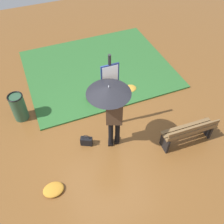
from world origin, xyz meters
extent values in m
plane|color=brown|center=(0.00, 0.00, 0.00)|extent=(18.00, 18.00, 0.00)
cube|color=#2D662D|center=(-0.92, -3.10, 0.03)|extent=(4.80, 4.00, 0.05)
cylinder|color=black|center=(-0.32, 0.03, 0.43)|extent=(0.12, 0.12, 0.86)
cylinder|color=black|center=(-0.14, 0.03, 0.43)|extent=(0.12, 0.12, 0.86)
cube|color=black|center=(-0.32, -0.01, 0.04)|extent=(0.19, 0.25, 0.08)
cube|color=black|center=(-0.14, -0.01, 0.04)|extent=(0.19, 0.25, 0.08)
cube|color=#473323|center=(-0.23, 0.03, 1.18)|extent=(0.44, 0.37, 0.64)
sphere|color=beige|center=(-0.23, 0.03, 1.64)|extent=(0.20, 0.20, 0.20)
ellipsoid|color=black|center=(-0.23, 0.03, 1.67)|extent=(0.20, 0.20, 0.15)
cylinder|color=#473323|center=(-0.45, 0.00, 1.39)|extent=(0.18, 0.13, 0.18)
cylinder|color=#473323|center=(-0.41, -0.01, 1.48)|extent=(0.24, 0.11, 0.33)
cube|color=black|center=(-0.32, 0.01, 1.62)|extent=(0.07, 0.04, 0.14)
cylinder|color=#473323|center=(-0.07, 0.03, 1.42)|extent=(0.11, 0.10, 0.09)
cylinder|color=#473323|center=(-0.08, 0.04, 1.51)|extent=(0.10, 0.09, 0.23)
cylinder|color=#A5A5AD|center=(-0.09, 0.05, 1.83)|extent=(0.02, 0.02, 0.41)
cone|color=black|center=(-0.09, 0.05, 1.92)|extent=(0.96, 0.96, 0.16)
sphere|color=#A5A5AD|center=(-0.09, 0.05, 2.03)|extent=(0.02, 0.02, 0.02)
cylinder|color=black|center=(-0.37, -0.61, 1.15)|extent=(0.07, 0.07, 2.30)
cube|color=navy|center=(-0.37, -0.59, 1.70)|extent=(0.44, 0.04, 0.70)
cube|color=silver|center=(-0.37, -0.57, 1.70)|extent=(0.38, 0.01, 0.64)
cube|color=black|center=(0.44, -0.21, 0.12)|extent=(0.33, 0.26, 0.24)
torus|color=black|center=(0.44, -0.21, 0.28)|extent=(0.17, 0.10, 0.18)
cube|color=black|center=(-2.64, 0.64, 0.22)|extent=(0.07, 0.36, 0.44)
cube|color=black|center=(-1.36, 0.64, 0.22)|extent=(0.07, 0.36, 0.44)
cube|color=brown|center=(-2.00, 0.52, 0.46)|extent=(1.40, 0.15, 0.04)
cube|color=brown|center=(-2.00, 0.64, 0.46)|extent=(1.40, 0.15, 0.04)
cube|color=brown|center=(-2.00, 0.76, 0.46)|extent=(1.40, 0.15, 0.04)
cube|color=brown|center=(-2.00, 0.81, 0.56)|extent=(1.40, 0.09, 0.10)
cube|color=brown|center=(-2.00, 0.81, 0.70)|extent=(1.40, 0.09, 0.10)
cylinder|color=#2D5138|center=(1.86, -1.79, 0.40)|extent=(0.40, 0.40, 0.80)
torus|color=black|center=(1.86, -1.79, 0.82)|extent=(0.42, 0.42, 0.04)
ellipsoid|color=#285628|center=(-0.37, -1.60, 0.25)|extent=(0.56, 0.56, 0.50)
ellipsoid|color=#1E421E|center=(-0.20, -1.68, 0.17)|extent=(0.34, 0.34, 0.34)
ellipsoid|color=gold|center=(-1.47, -1.72, 0.05)|extent=(0.45, 0.36, 0.10)
ellipsoid|color=#C68428|center=(1.54, 0.75, 0.05)|extent=(0.48, 0.38, 0.10)
camera|label=1|loc=(1.31, 3.72, 5.46)|focal=41.20mm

